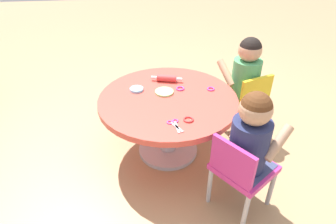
{
  "coord_description": "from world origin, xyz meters",
  "views": [
    {
      "loc": [
        -1.69,
        0.18,
        1.49
      ],
      "look_at": [
        0.0,
        0.0,
        0.35
      ],
      "focal_mm": 31.33,
      "sensor_mm": 36.0,
      "label": 1
    }
  ],
  "objects_px": {
    "seated_child_left": "(251,135)",
    "child_chair_right": "(245,99)",
    "child_chair_left": "(241,169)",
    "craft_table": "(168,110)",
    "craft_scissors": "(174,124)",
    "rolling_pin": "(167,78)",
    "seated_child_right": "(246,71)"
  },
  "relations": [
    {
      "from": "seated_child_left",
      "to": "child_chair_right",
      "type": "height_order",
      "value": "seated_child_left"
    },
    {
      "from": "child_chair_left",
      "to": "child_chair_right",
      "type": "distance_m",
      "value": 0.79
    },
    {
      "from": "craft_table",
      "to": "child_chair_right",
      "type": "distance_m",
      "value": 0.66
    },
    {
      "from": "craft_table",
      "to": "craft_scissors",
      "type": "height_order",
      "value": "craft_scissors"
    },
    {
      "from": "craft_table",
      "to": "rolling_pin",
      "type": "xyz_separation_m",
      "value": [
        0.23,
        -0.01,
        0.13
      ]
    },
    {
      "from": "child_chair_left",
      "to": "seated_child_right",
      "type": "bearing_deg",
      "value": -18.44
    },
    {
      "from": "rolling_pin",
      "to": "seated_child_right",
      "type": "bearing_deg",
      "value": -90.66
    },
    {
      "from": "child_chair_right",
      "to": "rolling_pin",
      "type": "bearing_deg",
      "value": 85.85
    },
    {
      "from": "craft_scissors",
      "to": "rolling_pin",
      "type": "bearing_deg",
      "value": -0.9
    },
    {
      "from": "rolling_pin",
      "to": "craft_scissors",
      "type": "distance_m",
      "value": 0.54
    },
    {
      "from": "child_chair_right",
      "to": "seated_child_right",
      "type": "relative_size",
      "value": 1.05
    },
    {
      "from": "child_chair_left",
      "to": "seated_child_left",
      "type": "bearing_deg",
      "value": -54.22
    },
    {
      "from": "child_chair_right",
      "to": "craft_table",
      "type": "bearing_deg",
      "value": 106.78
    },
    {
      "from": "child_chair_right",
      "to": "rolling_pin",
      "type": "relative_size",
      "value": 2.35
    },
    {
      "from": "craft_table",
      "to": "child_chair_right",
      "type": "relative_size",
      "value": 1.76
    },
    {
      "from": "craft_table",
      "to": "seated_child_left",
      "type": "relative_size",
      "value": 1.85
    },
    {
      "from": "rolling_pin",
      "to": "craft_scissors",
      "type": "bearing_deg",
      "value": 179.1
    },
    {
      "from": "seated_child_right",
      "to": "rolling_pin",
      "type": "height_order",
      "value": "seated_child_right"
    },
    {
      "from": "seated_child_left",
      "to": "seated_child_right",
      "type": "distance_m",
      "value": 0.79
    },
    {
      "from": "seated_child_right",
      "to": "craft_table",
      "type": "bearing_deg",
      "value": 110.28
    },
    {
      "from": "seated_child_left",
      "to": "rolling_pin",
      "type": "relative_size",
      "value": 2.23
    },
    {
      "from": "rolling_pin",
      "to": "craft_scissors",
      "type": "xyz_separation_m",
      "value": [
        -0.54,
        0.01,
        -0.02
      ]
    },
    {
      "from": "child_chair_right",
      "to": "child_chair_left",
      "type": "bearing_deg",
      "value": 159.76
    },
    {
      "from": "craft_scissors",
      "to": "child_chair_right",
      "type": "bearing_deg",
      "value": -51.16
    },
    {
      "from": "child_chair_left",
      "to": "craft_scissors",
      "type": "bearing_deg",
      "value": 55.5
    },
    {
      "from": "seated_child_left",
      "to": "craft_table",
      "type": "bearing_deg",
      "value": 36.23
    },
    {
      "from": "seated_child_left",
      "to": "rolling_pin",
      "type": "height_order",
      "value": "seated_child_left"
    },
    {
      "from": "rolling_pin",
      "to": "craft_scissors",
      "type": "relative_size",
      "value": 1.61
    },
    {
      "from": "child_chair_left",
      "to": "craft_scissors",
      "type": "xyz_separation_m",
      "value": [
        0.24,
        0.35,
        0.17
      ]
    },
    {
      "from": "child_chair_left",
      "to": "seated_child_right",
      "type": "xyz_separation_m",
      "value": [
        0.78,
        -0.26,
        0.23
      ]
    },
    {
      "from": "seated_child_left",
      "to": "seated_child_right",
      "type": "xyz_separation_m",
      "value": [
        0.75,
        -0.23,
        0.0
      ]
    },
    {
      "from": "seated_child_left",
      "to": "seated_child_right",
      "type": "height_order",
      "value": "same"
    }
  ]
}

